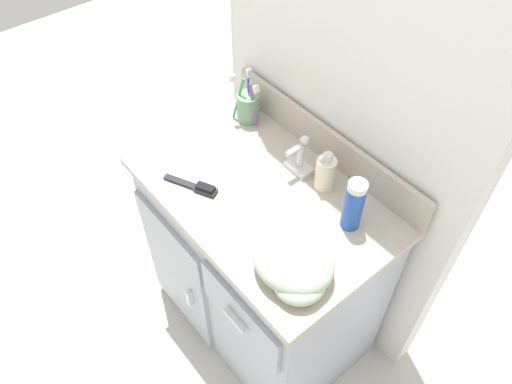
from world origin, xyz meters
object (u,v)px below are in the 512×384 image
object	(u,v)px
soap_dispenser	(325,173)
shaving_cream_can	(354,205)
hand_towel	(294,265)
hairbrush	(197,187)
toothbrush_cup	(248,106)

from	to	relation	value
soap_dispenser	shaving_cream_can	size ratio (longest dim) A/B	0.81
shaving_cream_can	hand_towel	distance (m)	0.25
shaving_cream_can	hairbrush	world-z (taller)	shaving_cream_can
soap_dispenser	shaving_cream_can	world-z (taller)	shaving_cream_can
soap_dispenser	hairbrush	xyz separation A→B (m)	(-0.24, -0.32, -0.05)
toothbrush_cup	shaving_cream_can	bearing A→B (deg)	-6.92
hairbrush	hand_towel	world-z (taller)	hand_towel
toothbrush_cup	soap_dispenser	bearing A→B (deg)	-2.76
toothbrush_cup	soap_dispenser	world-z (taller)	toothbrush_cup
hairbrush	soap_dispenser	bearing A→B (deg)	26.89
shaving_cream_can	hairbrush	xyz separation A→B (m)	(-0.40, -0.27, -0.08)
shaving_cream_can	soap_dispenser	bearing A→B (deg)	162.92
toothbrush_cup	hand_towel	xyz separation A→B (m)	(0.59, -0.32, -0.01)
toothbrush_cup	hairbrush	world-z (taller)	toothbrush_cup
soap_dispenser	hairbrush	bearing A→B (deg)	-127.35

